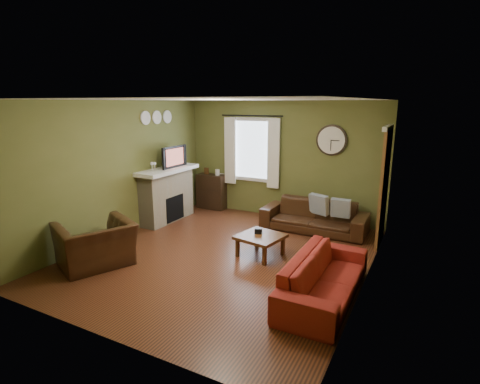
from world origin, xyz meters
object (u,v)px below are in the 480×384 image
at_px(sofa_brown, 314,216).
at_px(armchair, 96,244).
at_px(bookshelf, 211,192).
at_px(sofa_red, 324,277).
at_px(coffee_table, 260,245).

relative_size(sofa_brown, armchair, 1.90).
height_order(bookshelf, sofa_red, bookshelf).
bearing_deg(sofa_red, coffee_table, 56.62).
bearing_deg(armchair, sofa_brown, 165.61).
relative_size(bookshelf, sofa_red, 0.42).
bearing_deg(bookshelf, sofa_brown, -9.44).
relative_size(sofa_red, coffee_table, 2.89).
bearing_deg(sofa_red, armchair, 101.18).
xyz_separation_m(bookshelf, armchair, (0.14, -3.71, -0.07)).
bearing_deg(sofa_red, sofa_brown, 19.60).
distance_m(bookshelf, armchair, 3.71).
distance_m(sofa_brown, sofa_red, 2.72).
bearing_deg(armchair, sofa_red, 125.30).
xyz_separation_m(bookshelf, sofa_brown, (2.73, -0.45, -0.12)).
xyz_separation_m(bookshelf, sofa_red, (3.64, -3.02, -0.13)).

